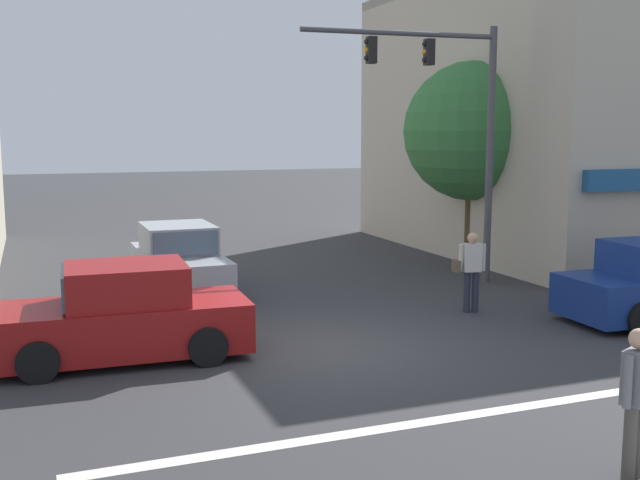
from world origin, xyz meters
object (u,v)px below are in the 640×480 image
traffic_light_mast (455,112)px  street_tree (473,132)px  pedestrian_mid_crossing (471,267)px  sedan_crossing_rightbound (122,317)px  pedestrian_foreground_with_bag (637,394)px  sedan_waiting_far (179,262)px

traffic_light_mast → street_tree: bearing=49.4°
pedestrian_mid_crossing → sedan_crossing_rightbound: bearing=-174.2°
pedestrian_foreground_with_bag → street_tree: bearing=65.1°
sedan_waiting_far → pedestrian_foreground_with_bag: pedestrian_foreground_with_bag is taller
sedan_crossing_rightbound → sedan_waiting_far: same height
sedan_crossing_rightbound → pedestrian_mid_crossing: size_ratio=2.50×
street_tree → sedan_crossing_rightbound: bearing=-150.7°
street_tree → traffic_light_mast: (-2.04, -2.38, 0.45)m
sedan_crossing_rightbound → pedestrian_mid_crossing: bearing=5.8°
street_tree → sedan_crossing_rightbound: size_ratio=1.36×
sedan_waiting_far → pedestrian_mid_crossing: size_ratio=2.46×
street_tree → pedestrian_foreground_with_bag: street_tree is taller
street_tree → pedestrian_mid_crossing: size_ratio=3.39×
sedan_waiting_far → pedestrian_mid_crossing: 6.70m
pedestrian_mid_crossing → pedestrian_foreground_with_bag: bearing=-109.2°
traffic_light_mast → sedan_waiting_far: traffic_light_mast is taller
sedan_waiting_far → pedestrian_mid_crossing: pedestrian_mid_crossing is taller
traffic_light_mast → sedan_waiting_far: size_ratio=1.51×
sedan_waiting_far → pedestrian_foreground_with_bag: 11.65m
sedan_crossing_rightbound → pedestrian_foreground_with_bag: (4.60, -6.41, 0.24)m
sedan_crossing_rightbound → pedestrian_mid_crossing: (7.08, 0.72, 0.24)m
sedan_crossing_rightbound → sedan_waiting_far: bearing=69.4°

